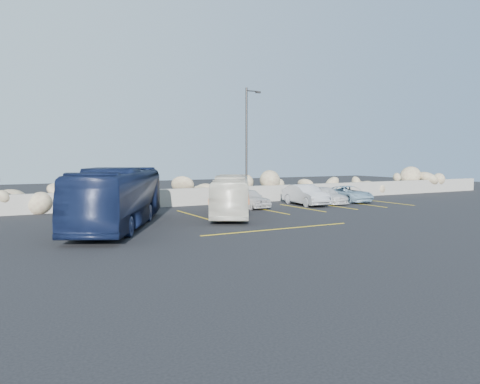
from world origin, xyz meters
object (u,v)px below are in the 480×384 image
lamppost (247,143)px  car_c (325,195)px  car_b (306,195)px  car_d (349,194)px  tour_coach (118,198)px  car_a (248,198)px  vintage_bus (231,195)px

lamppost → car_c: (6.04, -0.82, -3.71)m
lamppost → car_b: bearing=-15.4°
car_d → car_b: bearing=-170.3°
lamppost → tour_coach: 11.62m
car_c → lamppost: bearing=172.3°
car_d → car_a: bearing=-175.9°
lamppost → vintage_bus: bearing=-130.4°
lamppost → tour_coach: (-10.02, -5.15, -2.85)m
vintage_bus → car_d: (11.54, 2.99, -0.57)m
tour_coach → car_b: bearing=43.3°
vintage_bus → car_b: size_ratio=1.93×
tour_coach → lamppost: bearing=54.6°
lamppost → car_a: (-0.28, -0.67, -3.66)m
car_c → tour_coach: bearing=-164.8°
vintage_bus → car_d: size_ratio=1.95×
lamppost → vintage_bus: (-3.17, -3.73, -3.13)m
car_c → vintage_bus: bearing=-162.4°
car_c → car_d: 2.32m
vintage_bus → car_a: size_ratio=2.23×
car_b → car_d: 4.31m
vintage_bus → car_c: 9.68m
vintage_bus → tour_coach: size_ratio=0.80×
car_b → lamppost: bearing=170.2°
car_a → car_d: size_ratio=0.88×
tour_coach → car_d: size_ratio=2.43×
lamppost → car_c: 7.14m
car_b → car_d: car_b is taller
vintage_bus → tour_coach: tour_coach is taller
vintage_bus → car_a: 4.24m
tour_coach → car_a: (9.74, 4.48, -0.81)m
tour_coach → car_a: bearing=52.1°
car_a → car_b: bearing=-9.4°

